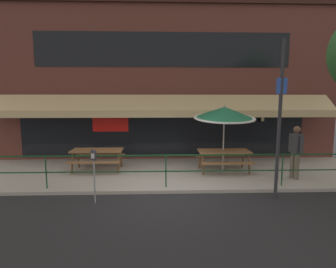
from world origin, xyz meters
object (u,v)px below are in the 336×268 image
picnic_table_left (97,154)px  pedestrian_walking (296,150)px  parking_meter_near (94,160)px  street_sign_pole (279,120)px  patio_umbrella_centre (224,113)px  picnic_table_centre (224,155)px

picnic_table_left → pedestrian_walking: 6.74m
parking_meter_near → street_sign_pole: street_sign_pole is taller
street_sign_pole → pedestrian_walking: bearing=49.0°
patio_umbrella_centre → pedestrian_walking: bearing=-25.8°
picnic_table_left → parking_meter_near: 2.89m
patio_umbrella_centre → pedestrian_walking: patio_umbrella_centre is taller
picnic_table_centre → parking_meter_near: (-3.95, -2.51, 0.44)m
patio_umbrella_centre → street_sign_pole: street_sign_pole is taller
parking_meter_near → picnic_table_centre: bearing=32.4°
picnic_table_left → picnic_table_centre: 4.53m
picnic_table_centre → patio_umbrella_centre: 1.48m
picnic_table_centre → street_sign_pole: size_ratio=0.43×
picnic_table_centre → patio_umbrella_centre: size_ratio=0.75×
patio_umbrella_centre → parking_meter_near: bearing=-146.4°
picnic_table_centre → parking_meter_near: size_ratio=1.27×
picnic_table_centre → pedestrian_walking: bearing=-23.3°
picnic_table_left → pedestrian_walking: pedestrian_walking is taller
picnic_table_centre → patio_umbrella_centre: patio_umbrella_centre is taller
pedestrian_walking → street_sign_pole: 2.21m
picnic_table_centre → patio_umbrella_centre: (0.00, 0.11, 1.47)m
picnic_table_left → patio_umbrella_centre: bearing=-2.3°
picnic_table_left → parking_meter_near: size_ratio=1.27×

